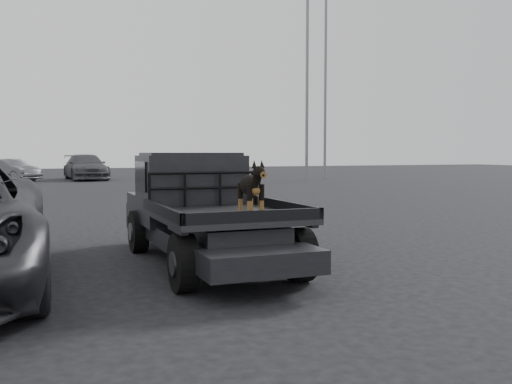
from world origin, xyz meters
name	(u,v)px	position (x,y,z in m)	size (l,w,h in m)	color
ground	(252,284)	(0.00, 0.00, 0.00)	(120.00, 120.00, 0.00)	black
flatbed_ute	(207,236)	(-0.17, 1.59, 0.46)	(2.00, 5.40, 0.92)	black
ute_cab	(191,178)	(-0.17, 2.54, 1.36)	(1.72, 1.30, 0.88)	black
headache_rack	(203,190)	(-0.17, 1.79, 1.20)	(1.80, 0.08, 0.55)	black
dog	(251,189)	(0.04, 0.17, 1.29)	(0.32, 0.60, 0.74)	black
distant_car_a	(11,170)	(-3.78, 31.54, 0.70)	(1.48, 4.24, 1.40)	#525358
distant_car_b	(86,167)	(0.74, 31.77, 0.83)	(2.33, 5.72, 1.66)	#434348
floodlight_mid	(307,54)	(12.97, 23.88, 7.70)	(1.08, 0.28, 14.19)	slate
floodlight_far	(326,59)	(15.96, 27.04, 8.05)	(1.08, 0.28, 14.88)	slate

